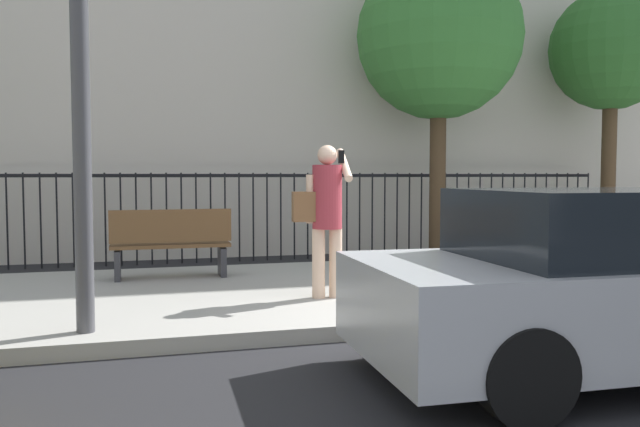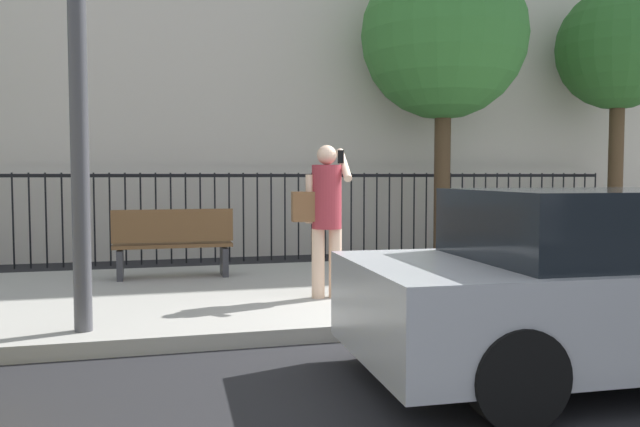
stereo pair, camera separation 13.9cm
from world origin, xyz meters
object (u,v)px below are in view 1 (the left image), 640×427
at_px(pedestrian_on_phone, 325,209).
at_px(street_tree_near, 439,38).
at_px(street_bench, 171,242).
at_px(parked_hatchback, 618,285).
at_px(street_tree_mid, 612,51).

height_order(pedestrian_on_phone, street_tree_near, street_tree_near).
height_order(street_bench, street_tree_near, street_tree_near).
xyz_separation_m(pedestrian_on_phone, street_tree_near, (3.30, 3.85, 2.89)).
distance_m(parked_hatchback, street_tree_near, 7.72).
bearing_deg(parked_hatchback, street_bench, 123.83).
distance_m(pedestrian_on_phone, street_tree_near, 5.84).
xyz_separation_m(pedestrian_on_phone, street_bench, (-1.63, 1.88, -0.52)).
relative_size(street_bench, street_tree_near, 0.29).
distance_m(street_bench, street_tree_mid, 9.49).
height_order(parked_hatchback, street_tree_mid, street_tree_mid).
xyz_separation_m(parked_hatchback, street_tree_near, (1.74, 6.73, 3.36)).
relative_size(pedestrian_on_phone, street_tree_mid, 0.33).
xyz_separation_m(street_tree_near, street_tree_mid, (3.74, -0.04, -0.06)).
bearing_deg(street_tree_mid, pedestrian_on_phone, -151.54).
distance_m(street_tree_near, street_tree_mid, 3.74).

